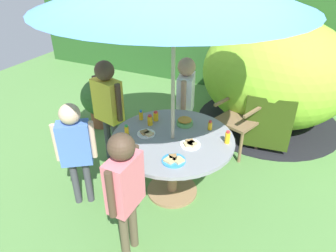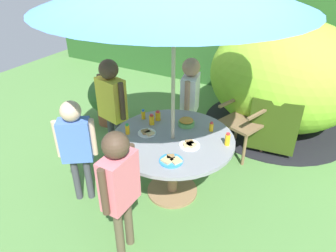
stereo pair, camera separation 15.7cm
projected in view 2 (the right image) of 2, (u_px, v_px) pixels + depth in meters
name	position (u px, v px, depth m)	size (l,w,h in m)	color
ground_plane	(172.00, 192.00, 3.45)	(10.00, 10.00, 0.02)	#548442
hedge_backdrop	(261.00, 39.00, 5.54)	(9.00, 0.70, 1.83)	#285623
garden_table	(173.00, 149.00, 3.16)	(1.24, 1.24, 0.71)	#93704C
wooden_chair	(248.00, 112.00, 3.90)	(0.59, 0.58, 1.00)	brown
dome_tent	(284.00, 76.00, 4.35)	(2.36, 2.36, 1.57)	#8CC633
potted_plant	(106.00, 98.00, 4.57)	(0.53, 0.53, 0.73)	brown
child_in_white_shirt	(190.00, 94.00, 3.76)	(0.25, 0.42, 1.26)	navy
child_in_yellow_shirt	(112.00, 99.00, 3.58)	(0.43, 0.26, 1.30)	#3F3F47
child_in_blue_shirt	(76.00, 140.00, 2.99)	(0.34, 0.31, 1.15)	#3F3F47
child_in_pink_shirt	(119.00, 181.00, 2.41)	(0.21, 0.42, 1.22)	brown
snack_bowl	(186.00, 122.00, 3.28)	(0.18, 0.18, 0.08)	#66B259
plate_far_left	(147.00, 133.00, 3.15)	(0.19, 0.19, 0.03)	white
plate_center_front	(190.00, 145.00, 2.96)	(0.20, 0.20, 0.03)	white
plate_far_right	(171.00, 160.00, 2.74)	(0.22, 0.22, 0.03)	#338CD8
juice_bottle_near_left	(211.00, 127.00, 3.18)	(0.04, 0.04, 0.10)	yellow
juice_bottle_near_right	(143.00, 115.00, 3.40)	(0.04, 0.04, 0.11)	yellow
juice_bottle_center_back	(152.00, 120.00, 3.29)	(0.06, 0.06, 0.12)	yellow
juice_bottle_mid_left	(158.00, 116.00, 3.38)	(0.06, 0.06, 0.11)	yellow
juice_bottle_mid_right	(132.00, 157.00, 2.70)	(0.05, 0.05, 0.12)	yellow
juice_bottle_front_edge	(227.00, 139.00, 2.95)	(0.05, 0.05, 0.13)	yellow
juice_bottle_back_edge	(127.00, 129.00, 3.13)	(0.04, 0.04, 0.12)	yellow
cup_near	(126.00, 155.00, 2.78)	(0.07, 0.07, 0.06)	#E04C47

